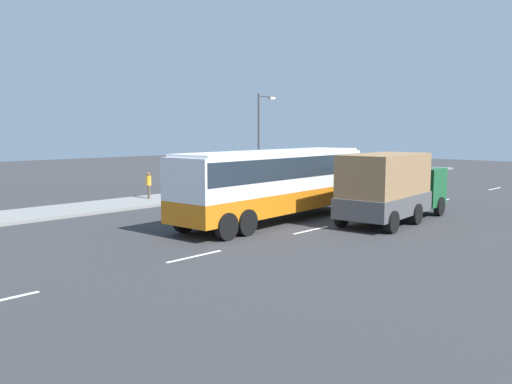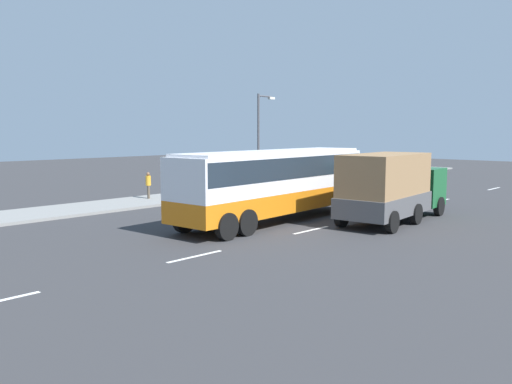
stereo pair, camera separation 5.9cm
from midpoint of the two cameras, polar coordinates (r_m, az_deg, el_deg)
ground_plane at (r=25.13m, az=1.75°, el=-3.14°), size 120.00×120.00×0.00m
sidewalk_curb at (r=32.38m, az=-11.37°, el=-0.93°), size 80.00×4.00×0.15m
lane_centreline at (r=23.60m, az=7.44°, el=-3.83°), size 44.29×0.16×0.01m
coach_bus at (r=24.69m, az=2.13°, el=1.57°), size 11.85×3.33×3.36m
cargo_truck at (r=25.43m, az=14.68°, el=0.65°), size 7.84×3.26×3.24m
pedestrian_near_curb at (r=34.42m, az=-5.88°, el=1.29°), size 0.32×0.32×1.62m
pedestrian_at_crossing at (r=32.80m, az=-11.56°, el=0.92°), size 0.32×0.32×1.62m
street_lamp at (r=36.29m, az=0.54°, el=6.19°), size 1.65×0.24×6.66m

